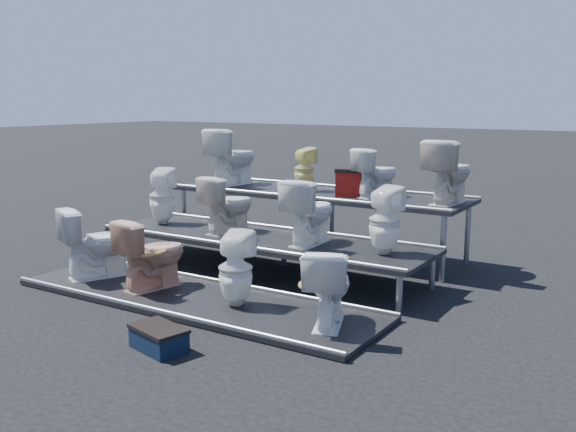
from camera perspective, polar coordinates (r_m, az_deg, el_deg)
The scene contains 18 objects.
ground at distance 7.92m, azimuth -2.23°, elevation -5.16°, with size 80.00×80.00×0.00m, color black.
tier_front at distance 6.93m, azimuth -8.36°, elevation -7.31°, with size 4.20×1.20×0.06m, color black.
tier_mid at distance 7.86m, azimuth -2.24°, elevation -3.54°, with size 4.20×1.20×0.46m, color black.
tier_back at distance 8.90m, azimuth 2.48°, elevation -0.58°, with size 4.20×1.20×0.86m, color black.
toilet_0 at distance 7.80m, azimuth -16.56°, elevation -2.24°, with size 0.46×0.81×0.83m, color white.
toilet_1 at distance 7.19m, azimuth -11.99°, elevation -3.27°, with size 0.44×0.77×0.78m, color tan.
toilet_2 at distance 6.47m, azimuth -4.67°, elevation -4.70°, with size 0.34×0.35×0.76m, color white.
toilet_3 at distance 5.93m, azimuth 3.59°, elevation -6.24°, with size 0.41×0.72×0.74m, color white.
toilet_4 at distance 8.76m, azimuth -11.13°, elevation 1.75°, with size 0.34×0.35×0.75m, color white.
toilet_5 at distance 8.05m, azimuth -5.35°, elevation 1.04°, with size 0.40×0.71×0.72m, color beige.
toilet_6 at distance 7.39m, azimuth 1.95°, elevation 0.42°, with size 0.43×0.75×0.77m, color white.
toilet_7 at distance 6.98m, azimuth 8.59°, elevation -0.39°, with size 0.33×0.34×0.74m, color white.
toilet_8 at distance 9.56m, azimuth -4.95°, elevation 5.27°, with size 0.46×0.82×0.83m, color white.
toilet_9 at distance 8.88m, azimuth 1.46°, elevation 4.19°, with size 0.27×0.28×0.61m, color #E8E38C.
toilet_10 at distance 8.38m, azimuth 7.86°, elevation 3.84°, with size 0.36×0.63×0.64m, color white.
toilet_11 at distance 8.03m, azimuth 14.13°, elevation 3.85°, with size 0.44×0.77×0.78m, color beige.
red_crate at distance 8.48m, azimuth 5.91°, elevation 2.86°, with size 0.44×0.35×0.32m, color maroon.
step_stool at distance 5.69m, azimuth -11.41°, elevation -10.76°, with size 0.49×0.30×0.18m, color black.
Camera 1 is at (4.32, -6.29, 2.12)m, focal length 40.00 mm.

